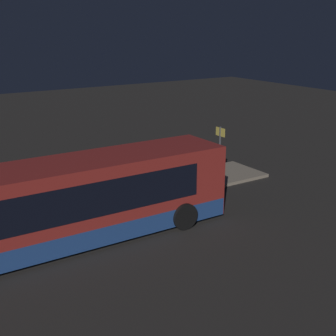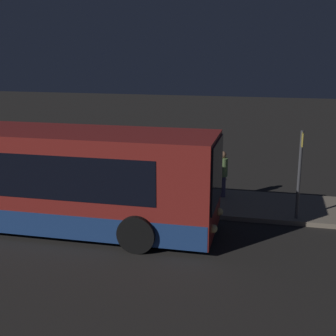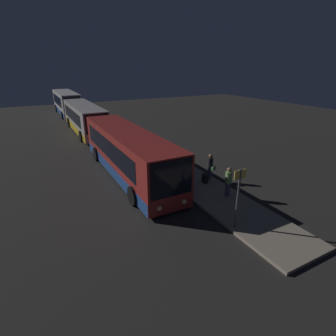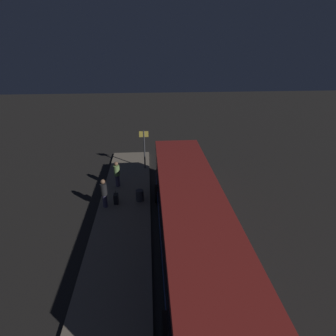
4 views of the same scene
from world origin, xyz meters
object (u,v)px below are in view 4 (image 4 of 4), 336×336
passenger_boarding (104,192)px  trash_bin (140,195)px  bus_lead (191,224)px  sign_post (144,146)px  passenger_waiting (117,173)px  suitcase (116,199)px

passenger_boarding → trash_bin: bearing=-1.1°
bus_lead → sign_post: size_ratio=4.41×
passenger_waiting → trash_bin: bearing=39.8°
passenger_boarding → suitcase: size_ratio=2.07×
bus_lead → trash_bin: (4.13, 2.25, -1.02)m
suitcase → passenger_waiting: bearing=3.0°
passenger_waiting → sign_post: (2.54, -1.69, 0.80)m
bus_lead → passenger_waiting: 6.97m
passenger_waiting → trash_bin: 2.35m
passenger_boarding → sign_post: sign_post is taller
sign_post → trash_bin: bearing=176.3°
passenger_boarding → suitcase: bearing=11.7°
suitcase → trash_bin: size_ratio=1.24×
suitcase → sign_post: size_ratio=0.29×
bus_lead → passenger_boarding: bus_lead is taller
bus_lead → passenger_waiting: (5.91, 3.66, -0.45)m
passenger_boarding → passenger_waiting: bearing=63.1°
bus_lead → sign_post: bus_lead is taller
trash_bin → passenger_boarding: bearing=104.3°
trash_bin → passenger_waiting: bearing=38.3°
passenger_waiting → sign_post: size_ratio=0.59×
suitcase → sign_post: sign_post is taller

